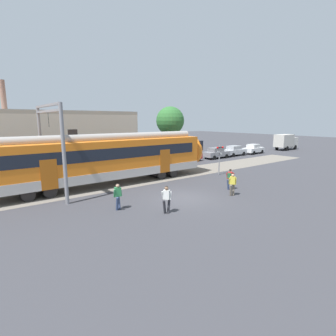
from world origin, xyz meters
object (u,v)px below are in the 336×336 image
Objects in this scene: pedestrian_green at (118,194)px; parked_car_red at (188,156)px; pedestrian_red at (230,177)px; crossing_signal at (220,155)px; parked_car_grey at (216,153)px; pedestrian_yellow at (232,182)px; parked_car_silver at (234,151)px; box_truck at (286,141)px; parked_car_white at (254,149)px; pedestrian_white at (167,197)px.

parked_car_red is at bearing 35.70° from pedestrian_green.
crossing_signal is (3.66, 4.37, 1.02)m from pedestrian_red.
parked_car_grey is (21.12, 11.16, -0.21)m from pedestrian_green.
pedestrian_yellow is 18.81m from parked_car_grey.
crossing_signal is (12.81, 3.24, 1.02)m from pedestrian_green.
pedestrian_green is 9.22m from pedestrian_red.
crossing_signal is (-3.07, -8.17, 1.23)m from parked_car_red.
parked_car_silver is at bearing 32.83° from crossing_signal.
parked_car_silver is at bearing 2.63° from parked_car_grey.
pedestrian_red is 32.48m from box_truck.
parked_car_white is at bearing -1.25° from parked_car_red.
crossing_signal is at bearing 49.00° from pedestrian_yellow.
pedestrian_yellow is at bearing -141.86° from parked_car_silver.
parked_car_white is at bearing 20.31° from pedestrian_green.
parked_car_grey is 11.55m from crossing_signal.
parked_car_white is at bearing 30.40° from pedestrian_red.
box_truck is 27.60m from crossing_signal.
pedestrian_yellow is 0.42× the size of parked_car_silver.
parked_car_grey is 18.25m from box_truck.
parked_car_white is 1.36× the size of crossing_signal.
parked_car_grey is at bearing 35.17° from pedestrian_white.
crossing_signal is at bearing -155.42° from parked_car_white.
parked_car_silver is 13.99m from box_truck.
pedestrian_yellow is 15.82m from parked_car_red.
pedestrian_white is 1.00× the size of pedestrian_red.
pedestrian_yellow is at bearing -131.00° from crossing_signal.
parked_car_grey is 4.27m from parked_car_silver.
pedestrian_white is 0.41× the size of parked_car_white.
crossing_signal reaches higher than pedestrian_red.
pedestrian_red is at bearing -158.43° from box_truck.
parked_car_silver is 1.33× the size of crossing_signal.
parked_car_silver and parked_car_white have the same top height.
pedestrian_white is 31.04m from parked_car_white.
pedestrian_yellow is 25.77m from parked_car_white.
pedestrian_green is at bearing 172.96° from pedestrian_red.
crossing_signal is at bearing 14.20° from pedestrian_green.
box_truck is (39.35, 10.81, 0.58)m from pedestrian_green.
pedestrian_green is at bearing -159.69° from parked_car_white.
pedestrian_white is 12.19m from crossing_signal.
box_truck is 1.75× the size of crossing_signal.
pedestrian_green and pedestrian_red have the same top height.
parked_car_silver is 15.03m from crossing_signal.
pedestrian_green is 0.32× the size of box_truck.
pedestrian_red reaches higher than parked_car_red.
pedestrian_yellow is (5.98, 0.00, 0.00)m from pedestrian_white.
pedestrian_red reaches higher than parked_car_silver.
parked_car_grey is 1.01× the size of parked_car_silver.
crossing_signal reaches higher than pedestrian_white.
parked_car_silver is (9.51, -0.05, 0.00)m from parked_car_red.
parked_car_red is (15.88, 11.41, -0.21)m from pedestrian_green.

